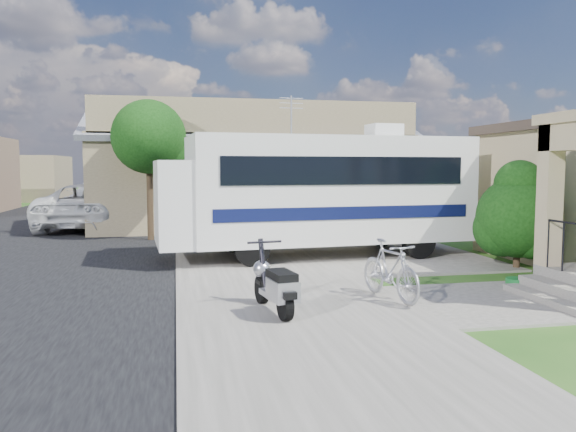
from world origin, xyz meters
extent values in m
plane|color=#1A4512|center=(0.00, 0.00, 0.00)|extent=(120.00, 120.00, 0.00)
cube|color=black|center=(-7.50, 10.00, 0.01)|extent=(9.00, 80.00, 0.02)
cube|color=#5D5B54|center=(-1.00, 10.00, 0.03)|extent=(4.00, 80.00, 0.06)
cube|color=#5D5B54|center=(1.50, 4.50, 0.03)|extent=(7.00, 6.00, 0.05)
cube|color=#5D5B54|center=(3.00, -1.00, 0.03)|extent=(4.00, 3.00, 0.05)
cube|color=black|center=(5.48, 2.70, 1.70)|extent=(0.04, 1.10, 1.20)
cube|color=#5D5B54|center=(3.70, -1.30, 0.16)|extent=(0.40, 2.16, 0.32)
cube|color=#5D5B54|center=(3.35, -1.30, 0.08)|extent=(0.35, 2.16, 0.16)
cube|color=#8F7F5A|center=(4.08, -0.28, 1.85)|extent=(0.35, 0.35, 2.70)
cube|color=#716147|center=(0.00, 14.00, 1.80)|extent=(12.00, 8.00, 3.60)
cube|color=#5A5B66|center=(0.00, 12.00, 4.15)|extent=(12.50, 4.40, 1.78)
cube|color=#5A5B66|center=(0.00, 16.00, 4.15)|extent=(12.50, 4.40, 1.78)
cube|color=#5A5B66|center=(0.00, 14.00, 4.85)|extent=(12.50, 0.50, 0.22)
cube|color=#716147|center=(0.00, 10.10, 4.15)|extent=(11.76, 0.20, 1.30)
cube|color=#716147|center=(-15.00, 34.00, 1.60)|extent=(8.00, 7.00, 3.20)
cylinder|color=black|center=(-3.80, 9.00, 1.57)|extent=(0.20, 0.20, 3.15)
sphere|color=black|center=(-3.80, 9.00, 3.38)|extent=(2.40, 2.40, 2.40)
sphere|color=black|center=(-3.40, 9.20, 2.93)|extent=(1.68, 1.68, 1.68)
cylinder|color=black|center=(-3.80, 19.00, 1.65)|extent=(0.20, 0.20, 3.29)
sphere|color=black|center=(-3.80, 19.00, 3.53)|extent=(2.40, 2.40, 2.40)
sphere|color=black|center=(-3.40, 19.20, 3.06)|extent=(1.68, 1.68, 1.68)
cylinder|color=black|center=(-3.80, 28.00, 1.50)|extent=(0.20, 0.20, 3.01)
sphere|color=black|center=(-3.80, 28.00, 3.22)|extent=(2.40, 2.40, 2.40)
sphere|color=black|center=(-3.40, 28.20, 2.79)|extent=(1.68, 1.68, 1.68)
cube|color=silver|center=(1.02, 4.54, 1.83)|extent=(7.48, 3.15, 2.71)
cube|color=silver|center=(-3.04, 4.23, 1.51)|extent=(1.02, 2.53, 2.09)
cube|color=black|center=(-3.22, 4.22, 2.09)|extent=(0.23, 2.22, 0.94)
cube|color=black|center=(1.12, 3.22, 2.31)|extent=(6.19, 0.50, 0.68)
cube|color=black|center=(0.92, 5.85, 2.31)|extent=(6.19, 0.50, 0.68)
cube|color=#0A0F35|center=(1.12, 3.22, 1.28)|extent=(6.55, 0.52, 0.31)
cube|color=#0A0F35|center=(0.92, 5.85, 1.28)|extent=(6.55, 0.52, 0.31)
cube|color=silver|center=(2.58, 4.66, 3.37)|extent=(0.89, 0.79, 0.37)
cylinder|color=#AAAAB2|center=(-0.02, 4.46, 3.70)|extent=(0.04, 0.04, 1.04)
cylinder|color=black|center=(-1.22, 3.22, 0.47)|extent=(0.85, 0.35, 0.83)
cylinder|color=black|center=(-1.40, 5.51, 0.47)|extent=(0.85, 0.35, 0.83)
cylinder|color=black|center=(3.14, 3.55, 0.47)|extent=(0.85, 0.35, 0.83)
cylinder|color=black|center=(2.97, 5.84, 0.47)|extent=(0.85, 0.35, 0.83)
cylinder|color=black|center=(4.86, 1.89, 0.38)|extent=(0.15, 0.15, 0.76)
sphere|color=black|center=(4.86, 1.89, 1.24)|extent=(1.90, 1.90, 1.90)
sphere|color=black|center=(5.24, 2.17, 1.62)|extent=(1.52, 1.52, 1.52)
sphere|color=black|center=(4.57, 2.08, 0.95)|extent=(1.33, 1.33, 1.33)
sphere|color=black|center=(5.05, 1.60, 0.86)|extent=(1.14, 1.14, 1.14)
sphere|color=black|center=(4.86, 1.89, 2.00)|extent=(1.14, 1.14, 1.14)
cylinder|color=black|center=(-1.37, -1.59, 0.30)|extent=(0.20, 0.49, 0.48)
cylinder|color=black|center=(-1.55, -0.41, 0.30)|extent=(0.20, 0.49, 0.48)
cube|color=#AAAAB2|center=(-1.45, -1.05, 0.36)|extent=(0.41, 0.64, 0.09)
cube|color=#AAAAB2|center=(-1.38, -1.48, 0.51)|extent=(0.45, 0.64, 0.32)
cube|color=black|center=(-1.39, -1.43, 0.73)|extent=(0.42, 0.69, 0.13)
cube|color=black|center=(-1.34, -1.75, 0.49)|extent=(0.23, 0.24, 0.11)
cylinder|color=black|center=(-1.54, -0.49, 0.73)|extent=(0.14, 0.37, 0.90)
sphere|color=#AAAAB2|center=(-1.55, -0.41, 0.65)|extent=(0.30, 0.30, 0.30)
sphere|color=black|center=(-1.56, -0.33, 0.65)|extent=(0.13, 0.13, 0.13)
cylinder|color=black|center=(-1.52, -0.57, 1.14)|extent=(0.59, 0.13, 0.04)
cube|color=black|center=(-1.55, -0.41, 0.43)|extent=(0.20, 0.32, 0.06)
imported|color=#AAAAB2|center=(0.72, -0.60, 0.53)|extent=(0.85, 1.82, 1.05)
imported|color=silver|center=(-6.11, 13.11, 0.88)|extent=(3.86, 6.69, 1.76)
imported|color=silver|center=(-6.63, 20.10, 0.91)|extent=(3.40, 6.58, 1.82)
cylinder|color=#125E25|center=(3.58, -0.07, 0.09)|extent=(0.42, 0.42, 0.19)
camera|label=1|loc=(-2.98, -9.83, 2.40)|focal=35.00mm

